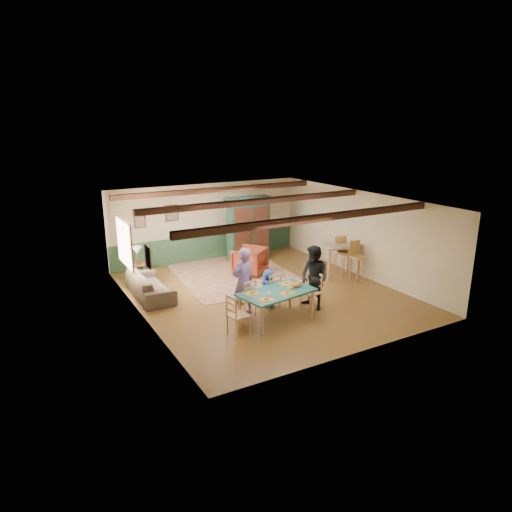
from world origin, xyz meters
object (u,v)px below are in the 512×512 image
cat (297,284)px  counter_table (339,260)px  dining_table (277,306)px  dining_chair_end_left (238,314)px  end_table (139,273)px  sofa (150,285)px  bar_stool_left (343,257)px  person_man (243,282)px  dining_chair_far_right (270,290)px  dining_chair_end_right (311,292)px  person_woman (314,278)px  armoire (248,229)px  armchair (249,261)px  table_lamp (137,255)px  person_child (268,288)px  dining_chair_far_left (245,297)px  bar_stool_right (358,262)px

cat → counter_table: 3.51m
dining_table → dining_chair_end_left: dining_chair_end_left is taller
cat → end_table: bearing=112.0°
dining_table → counter_table: bearing=28.7°
sofa → bar_stool_left: bearing=-102.1°
person_man → counter_table: bearing=-173.2°
dining_table → sofa: 3.88m
dining_chair_far_right → dining_chair_end_right: 1.06m
person_woman → armoire: bearing=163.2°
dining_chair_end_right → dining_table: bearing=-90.0°
person_woman → end_table: (-3.45, 4.30, -0.55)m
person_man → cat: size_ratio=4.79×
cat → armchair: cat is taller
dining_chair_end_left → end_table: (-1.03, 4.70, -0.19)m
armchair → table_lamp: bearing=-52.5°
person_man → end_table: person_man is taller
end_table → counter_table: (5.68, -2.60, 0.24)m
cat → counter_table: counter_table is taller
dining_table → person_child: person_child is taller
dining_chair_far_left → armoire: 4.95m
dining_chair_end_right → table_lamp: 5.48m
dining_table → end_table: 5.01m
person_man → cat: person_man is taller
dining_chair_far_right → bar_stool_right: 3.47m
dining_chair_far_left → cat: dining_chair_far_left is taller
dining_chair_far_left → bar_stool_left: bearing=-173.4°
dining_chair_far_right → bar_stool_right: bar_stool_right is taller
person_woman → person_man: bearing=-115.9°
dining_chair_end_right → armoire: size_ratio=0.43×
dining_chair_end_right → sofa: 4.52m
person_woman → cat: size_ratio=4.58×
dining_chair_far_left → table_lamp: size_ratio=1.81×
sofa → bar_stool_right: 6.25m
dining_chair_far_right → dining_chair_end_right: size_ratio=1.00×
armoire → dining_chair_far_left: bearing=-117.1°
cat → table_lamp: bearing=112.0°
armchair → counter_table: bearing=108.6°
dining_chair_far_right → bar_stool_right: (3.44, 0.49, 0.14)m
counter_table → sofa: bearing=167.5°
person_woman → armoire: (0.62, 4.73, 0.28)m
cat → end_table: size_ratio=0.63×
person_man → armoire: 4.85m
armoire → sofa: bearing=-154.6°
dining_chair_far_left → person_woman: (1.79, -0.45, 0.36)m
dining_chair_far_right → armchair: size_ratio=1.01×
dining_chair_end_left → table_lamp: bearing=2.9°
person_child → dining_chair_end_right: bearing=133.2°
dining_chair_far_left → armoire: armoire is taller
dining_chair_end_right → person_woman: (0.10, 0.02, 0.36)m
armchair → person_child: bearing=35.1°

